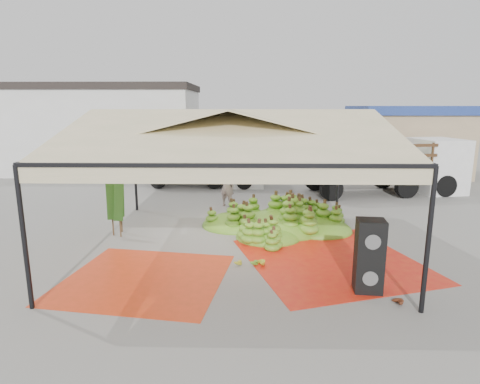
{
  "coord_description": "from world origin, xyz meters",
  "views": [
    {
      "loc": [
        0.47,
        -11.52,
        4.11
      ],
      "look_at": [
        0.2,
        1.5,
        1.3
      ],
      "focal_mm": 30.0,
      "sensor_mm": 36.0,
      "label": 1
    }
  ],
  "objects_px": {
    "vendor": "(227,186)",
    "truck_right": "(390,160)",
    "truck_left": "(211,162)",
    "banana_heap": "(279,213)",
    "speaker_stack": "(369,256)"
  },
  "relations": [
    {
      "from": "speaker_stack",
      "to": "truck_left",
      "type": "height_order",
      "value": "truck_left"
    },
    {
      "from": "truck_right",
      "to": "banana_heap",
      "type": "bearing_deg",
      "value": -143.33
    },
    {
      "from": "truck_right",
      "to": "vendor",
      "type": "bearing_deg",
      "value": -169.44
    },
    {
      "from": "truck_left",
      "to": "truck_right",
      "type": "height_order",
      "value": "truck_right"
    },
    {
      "from": "speaker_stack",
      "to": "vendor",
      "type": "distance_m",
      "value": 8.56
    },
    {
      "from": "speaker_stack",
      "to": "truck_left",
      "type": "xyz_separation_m",
      "value": [
        -4.64,
        12.2,
        0.42
      ]
    },
    {
      "from": "banana_heap",
      "to": "truck_left",
      "type": "bearing_deg",
      "value": 111.53
    },
    {
      "from": "banana_heap",
      "to": "speaker_stack",
      "type": "height_order",
      "value": "speaker_stack"
    },
    {
      "from": "banana_heap",
      "to": "truck_right",
      "type": "relative_size",
      "value": 0.68
    },
    {
      "from": "vendor",
      "to": "speaker_stack",
      "type": "bearing_deg",
      "value": 136.41
    },
    {
      "from": "speaker_stack",
      "to": "truck_left",
      "type": "distance_m",
      "value": 13.05
    },
    {
      "from": "vendor",
      "to": "truck_right",
      "type": "xyz_separation_m",
      "value": [
        7.59,
        2.76,
        0.73
      ]
    },
    {
      "from": "truck_left",
      "to": "truck_right",
      "type": "xyz_separation_m",
      "value": [
        8.64,
        -1.65,
        0.32
      ]
    },
    {
      "from": "speaker_stack",
      "to": "truck_right",
      "type": "bearing_deg",
      "value": 75.23
    },
    {
      "from": "banana_heap",
      "to": "speaker_stack",
      "type": "xyz_separation_m",
      "value": [
        1.66,
        -4.65,
        0.27
      ]
    }
  ]
}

